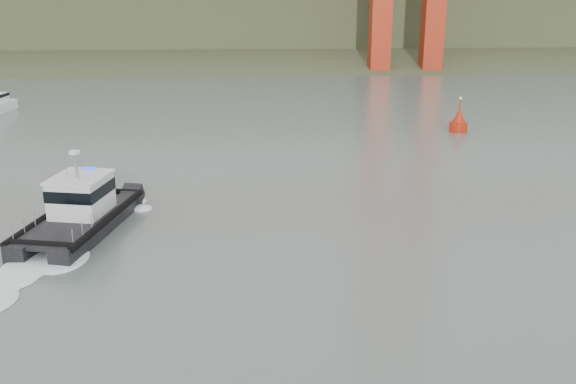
# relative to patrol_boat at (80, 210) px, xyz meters

# --- Properties ---
(ground) EXTENTS (400.00, 400.00, 0.00)m
(ground) POSITION_rel_patrol_boat_xyz_m (11.20, -10.27, -1.16)
(ground) COLOR #576761
(ground) RESTS_ON ground
(headlands) EXTENTS (500.00, 105.36, 27.12)m
(headlands) POSITION_rel_patrol_boat_xyz_m (11.20, 115.23, 5.89)
(headlands) COLOR #334125
(headlands) RESTS_ON ground
(patrol_boat) EXTENTS (5.36, 10.03, 4.62)m
(patrol_boat) POSITION_rel_patrol_boat_xyz_m (0.00, 0.00, 0.00)
(patrol_boat) COLOR black
(patrol_boat) RESTS_ON ground
(nav_buoy) EXTENTS (1.64, 1.64, 3.41)m
(nav_buoy) POSITION_rel_patrol_boat_xyz_m (28.42, 23.12, -0.26)
(nav_buoy) COLOR #AB200B
(nav_buoy) RESTS_ON ground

